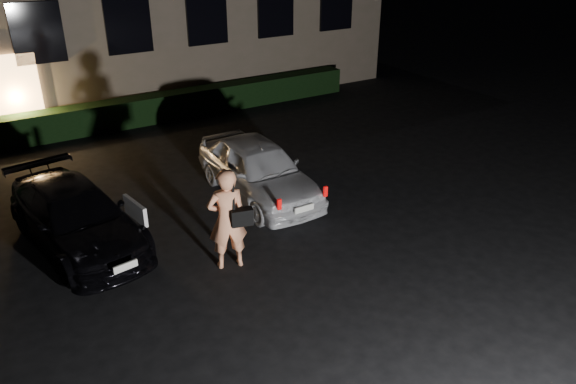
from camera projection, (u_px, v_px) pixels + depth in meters
ground at (337, 288)px, 9.97m from camera, size 80.00×80.00×0.00m
hedge at (143, 110)px, 17.82m from camera, size 15.00×0.70×0.85m
sedan at (76, 217)px, 11.07m from camera, size 2.30×4.36×1.21m
hatch at (258, 169)px, 13.01m from camera, size 1.61×3.99×1.36m
man at (228, 219)px, 10.18m from camera, size 0.83×0.64×1.98m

